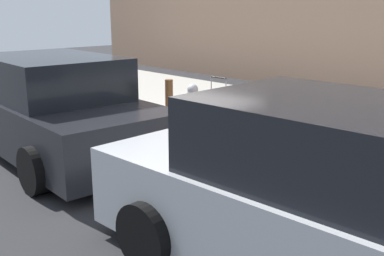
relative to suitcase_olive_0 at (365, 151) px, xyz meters
name	(u,v)px	position (x,y,z in m)	size (l,w,h in m)	color
ground_plane	(168,143)	(3.30, 0.77, -0.45)	(40.00, 40.00, 0.00)	#28282B
sidewalk_curb	(258,118)	(3.30, -1.73, -0.38)	(18.00, 5.00, 0.14)	#ADA89E
suitcase_olive_0	(365,151)	(0.00, 0.00, 0.00)	(0.43, 0.21, 0.93)	#59601E
suitcase_red_1	(335,143)	(0.50, -0.06, -0.02)	(0.43, 0.22, 0.84)	red
suitcase_teal_2	(306,132)	(0.99, -0.06, 0.06)	(0.41, 0.21, 0.97)	#0F606B
suitcase_silver_3	(281,130)	(1.44, -0.04, 0.01)	(0.36, 0.24, 0.91)	#9EA0A8
suitcase_black_4	(259,123)	(1.93, -0.09, 0.03)	(0.47, 0.24, 0.90)	black
suitcase_navy_5	(240,120)	(2.42, -0.14, -0.02)	(0.38, 0.27, 0.64)	navy
suitcase_maroon_6	(218,112)	(2.89, -0.08, 0.05)	(0.43, 0.21, 1.01)	maroon
fire_hydrant	(193,104)	(3.57, -0.08, 0.11)	(0.39, 0.21, 0.80)	#99999E
bollard_post	(169,101)	(4.09, 0.07, 0.11)	(0.16, 0.16, 0.84)	brown
parked_car_silver_0	(339,205)	(-1.06, 2.53, 0.31)	(4.59, 2.23, 1.62)	#B2B5BA
parked_car_charcoal_1	(53,109)	(4.07, 2.53, 0.31)	(4.73, 2.22, 1.61)	black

